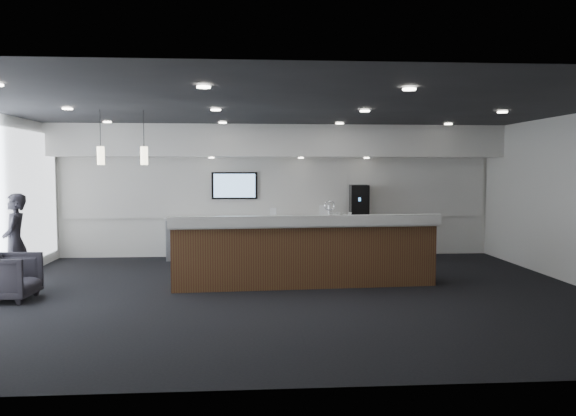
{
  "coord_description": "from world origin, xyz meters",
  "views": [
    {
      "loc": [
        -0.71,
        -9.05,
        2.03
      ],
      "look_at": [
        0.05,
        1.3,
        1.31
      ],
      "focal_mm": 35.0,
      "sensor_mm": 36.0,
      "label": 1
    }
  ],
  "objects": [
    {
      "name": "cup_2",
      "position": [
        1.35,
        3.52,
        1.0
      ],
      "size": [
        0.13,
        0.13,
        0.1
      ],
      "primitive_type": "imported",
      "rotation": [
        0.0,
        0.0,
        1.29
      ],
      "color": "white",
      "rests_on": "back_credenza"
    },
    {
      "name": "ceiling",
      "position": [
        0.0,
        0.0,
        3.0
      ],
      "size": [
        10.0,
        8.0,
        0.02
      ],
      "primitive_type": "cube",
      "color": "black",
      "rests_on": "back_wall"
    },
    {
      "name": "info_sign_right",
      "position": [
        1.02,
        3.57,
        1.08
      ],
      "size": [
        0.2,
        0.06,
        0.26
      ],
      "primitive_type": "cube",
      "rotation": [
        0.0,
        0.0,
        -0.2
      ],
      "color": "silver",
      "rests_on": "back_credenza"
    },
    {
      "name": "soffit_bulkhead",
      "position": [
        0.0,
        3.55,
        2.65
      ],
      "size": [
        10.0,
        0.9,
        0.7
      ],
      "primitive_type": "cube",
      "color": "silver",
      "rests_on": "back_wall"
    },
    {
      "name": "back_credenza",
      "position": [
        -0.0,
        3.64,
        0.48
      ],
      "size": [
        5.06,
        0.66,
        0.95
      ],
      "color": "gray",
      "rests_on": "ground"
    },
    {
      "name": "armchair",
      "position": [
        -4.4,
        -0.18,
        0.36
      ],
      "size": [
        0.83,
        0.81,
        0.73
      ],
      "primitive_type": "imported",
      "rotation": [
        0.0,
        0.0,
        1.52
      ],
      "color": "black",
      "rests_on": "ground"
    },
    {
      "name": "cup_1",
      "position": [
        1.49,
        3.52,
        1.0
      ],
      "size": [
        0.15,
        0.15,
        0.1
      ],
      "primitive_type": "imported",
      "rotation": [
        0.0,
        0.0,
        0.65
      ],
      "color": "white",
      "rests_on": "back_credenza"
    },
    {
      "name": "back_wall",
      "position": [
        0.0,
        4.0,
        1.5
      ],
      "size": [
        10.0,
        0.02,
        3.0
      ],
      "primitive_type": "cube",
      "color": "silver",
      "rests_on": "ground"
    },
    {
      "name": "pendant_right",
      "position": [
        -3.1,
        0.8,
        2.25
      ],
      "size": [
        0.12,
        0.12,
        0.3
      ],
      "primitive_type": "cylinder",
      "color": "#FBEEC3",
      "rests_on": "ceiling"
    },
    {
      "name": "ceiling_can_lights",
      "position": [
        0.0,
        0.0,
        2.97
      ],
      "size": [
        7.0,
        5.0,
        0.02
      ],
      "primitive_type": null,
      "color": "white",
      "rests_on": "ceiling"
    },
    {
      "name": "ground",
      "position": [
        0.0,
        0.0,
        0.0
      ],
      "size": [
        10.0,
        10.0,
        0.0
      ],
      "primitive_type": "plane",
      "color": "black",
      "rests_on": "ground"
    },
    {
      "name": "cup_3",
      "position": [
        1.21,
        3.52,
        1.0
      ],
      "size": [
        0.14,
        0.14,
        0.1
      ],
      "primitive_type": "imported",
      "rotation": [
        0.0,
        0.0,
        1.94
      ],
      "color": "white",
      "rests_on": "back_credenza"
    },
    {
      "name": "lounge_guest",
      "position": [
        -4.6,
        0.6,
        0.81
      ],
      "size": [
        0.51,
        0.66,
        1.62
      ],
      "primitive_type": "imported",
      "rotation": [
        0.0,
        0.0,
        -1.35
      ],
      "color": "black",
      "rests_on": "ground"
    },
    {
      "name": "cup_0",
      "position": [
        1.63,
        3.52,
        1.0
      ],
      "size": [
        0.11,
        0.11,
        0.1
      ],
      "primitive_type": "imported",
      "color": "white",
      "rests_on": "back_credenza"
    },
    {
      "name": "wall_tv",
      "position": [
        -1.0,
        3.91,
        1.65
      ],
      "size": [
        1.05,
        0.08,
        0.62
      ],
      "color": "black",
      "rests_on": "back_wall"
    },
    {
      "name": "alcove_panel",
      "position": [
        0.0,
        3.97,
        1.6
      ],
      "size": [
        9.8,
        0.06,
        1.4
      ],
      "primitive_type": "cube",
      "color": "silver",
      "rests_on": "back_wall"
    },
    {
      "name": "service_counter",
      "position": [
        0.28,
        0.56,
        0.58
      ],
      "size": [
        4.65,
        1.05,
        1.49
      ],
      "rotation": [
        0.0,
        0.0,
        0.06
      ],
      "color": "#482418",
      "rests_on": "ground"
    },
    {
      "name": "pendant_left",
      "position": [
        -2.4,
        0.8,
        2.25
      ],
      "size": [
        0.12,
        0.12,
        0.3
      ],
      "primitive_type": "cylinder",
      "color": "#FBEEC3",
      "rests_on": "ceiling"
    },
    {
      "name": "info_sign_left",
      "position": [
        -0.13,
        3.5,
        1.05
      ],
      "size": [
        0.15,
        0.07,
        0.21
      ],
      "primitive_type": "cube",
      "rotation": [
        0.0,
        0.0,
        -0.32
      ],
      "color": "silver",
      "rests_on": "back_credenza"
    },
    {
      "name": "coffee_machine",
      "position": [
        1.86,
        3.69,
        1.31
      ],
      "size": [
        0.43,
        0.55,
        0.72
      ],
      "rotation": [
        0.0,
        0.0,
        -0.05
      ],
      "color": "black",
      "rests_on": "back_credenza"
    }
  ]
}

